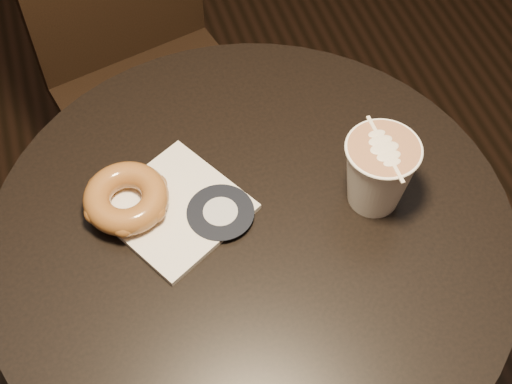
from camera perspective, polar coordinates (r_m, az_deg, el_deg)
The scene contains 5 objects.
cafe_table at distance 1.11m, azimuth -0.28°, elevation -8.42°, with size 0.70×0.70×0.75m.
chair at distance 1.50m, azimuth -9.50°, elevation 11.49°, with size 0.45×0.45×0.95m.
pastry_bag at distance 0.95m, azimuth -6.46°, elevation -1.33°, with size 0.16×0.16×0.01m, color silver.
doughnut at distance 0.95m, azimuth -10.35°, elevation -0.48°, with size 0.11×0.11×0.04m, color brown.
latte_cup at distance 0.93m, azimuth 9.74°, elevation 1.45°, with size 0.10×0.10×0.11m, color white, non-canonical shape.
Camera 1 is at (-0.14, -0.48, 1.54)m, focal length 50.00 mm.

